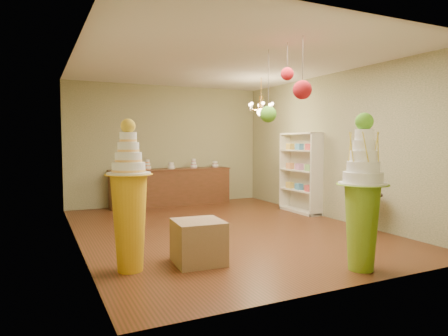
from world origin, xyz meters
name	(u,v)px	position (x,y,z in m)	size (l,w,h in m)	color
floor	(222,229)	(0.00, 0.00, 0.00)	(6.50, 6.50, 0.00)	#532B16
ceiling	(222,64)	(0.00, 0.00, 3.00)	(6.50, 6.50, 0.00)	silver
wall_back	(167,145)	(0.00, 3.25, 1.50)	(5.00, 0.04, 3.00)	#96956B
wall_front	(350,152)	(0.00, -3.25, 1.50)	(5.00, 0.04, 3.00)	#96956B
wall_left	(76,149)	(-2.50, 0.00, 1.50)	(0.04, 6.50, 3.00)	#96956B
wall_right	(330,146)	(2.50, 0.00, 1.50)	(0.04, 6.50, 3.00)	#96956B
pedestal_green	(362,206)	(0.59, -2.85, 0.81)	(0.79, 0.79, 1.97)	#82B327
pedestal_orange	(129,210)	(-2.04, -1.63, 0.77)	(0.55, 0.55, 1.89)	gold
burlap_riser	(198,242)	(-1.15, -1.71, 0.29)	(0.63, 0.63, 0.57)	#90714F
sideboard	(171,186)	(0.00, 2.97, 0.48)	(3.04, 0.54, 1.16)	#59311C
shelving_unit	(300,173)	(2.34, 0.80, 0.90)	(0.33, 1.20, 1.80)	silver
round_table	(366,208)	(2.10, -1.41, 0.46)	(0.65, 0.65, 0.71)	black
vase	(366,188)	(2.10, -1.41, 0.80)	(0.18, 0.18, 0.18)	silver
pom_red_left	(302,90)	(0.14, -2.20, 2.29)	(0.25, 0.25, 0.83)	#3B322B
pom_green_mid	(268,114)	(0.16, -1.32, 2.03)	(0.25, 0.25, 1.10)	#3B322B
pom_red_right	(287,74)	(0.17, -1.80, 2.56)	(0.18, 0.18, 0.53)	#3B322B
chandelier	(261,110)	(1.45, 1.06, 2.30)	(0.68, 0.68, 0.85)	gold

